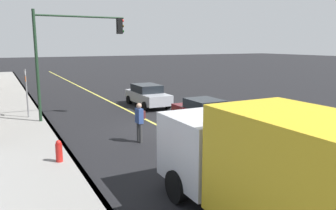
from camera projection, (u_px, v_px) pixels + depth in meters
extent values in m
plane|color=black|center=(163.00, 128.00, 17.14)|extent=(200.00, 200.00, 0.00)
cube|color=gray|center=(27.00, 144.00, 14.19)|extent=(80.00, 2.86, 0.15)
cube|color=slate|center=(60.00, 140.00, 14.80)|extent=(80.00, 0.16, 0.15)
cube|color=#D8CC4C|center=(163.00, 128.00, 17.14)|extent=(80.00, 0.16, 0.01)
cube|color=#A8AAB2|center=(148.00, 97.00, 23.07)|extent=(4.41, 1.71, 0.68)
cube|color=black|center=(147.00, 88.00, 23.09)|extent=(2.17, 1.58, 0.52)
cylinder|color=black|center=(168.00, 104.00, 22.24)|extent=(0.60, 0.22, 0.60)
cylinder|color=black|center=(145.00, 106.00, 21.49)|extent=(0.60, 0.22, 0.60)
cylinder|color=black|center=(150.00, 98.00, 24.78)|extent=(0.60, 0.22, 0.60)
cylinder|color=black|center=(129.00, 100.00, 24.02)|extent=(0.60, 0.22, 0.60)
cylinder|color=black|center=(302.00, 168.00, 10.82)|extent=(0.60, 0.22, 0.60)
cube|color=#591116|center=(205.00, 114.00, 17.75)|extent=(4.54, 1.72, 0.56)
cube|color=black|center=(204.00, 104.00, 17.74)|extent=(1.94, 1.58, 0.51)
cylinder|color=black|center=(236.00, 123.00, 16.87)|extent=(0.60, 0.22, 0.60)
cylinder|color=black|center=(208.00, 127.00, 16.11)|extent=(0.60, 0.22, 0.60)
cylinder|color=black|center=(203.00, 113.00, 19.49)|extent=(0.60, 0.22, 0.60)
cylinder|color=black|center=(178.00, 116.00, 18.73)|extent=(0.60, 0.22, 0.60)
cube|color=silver|center=(211.00, 148.00, 9.41)|extent=(2.31, 2.28, 1.87)
cylinder|color=black|center=(177.00, 186.00, 9.08)|extent=(0.90, 0.28, 0.90)
cylinder|color=black|center=(240.00, 172.00, 10.07)|extent=(0.90, 0.28, 0.90)
cylinder|color=#383838|center=(141.00, 133.00, 14.54)|extent=(0.15, 0.15, 0.87)
cylinder|color=#383838|center=(138.00, 132.00, 14.73)|extent=(0.15, 0.15, 0.87)
cube|color=#334C8C|center=(139.00, 116.00, 14.50)|extent=(0.43, 0.24, 0.65)
sphere|color=tan|center=(139.00, 106.00, 14.42)|extent=(0.23, 0.23, 0.23)
cube|color=#592626|center=(143.00, 115.00, 14.58)|extent=(0.27, 0.17, 0.34)
cylinder|color=#1E3823|center=(37.00, 68.00, 17.54)|extent=(0.16, 0.16, 6.04)
cylinder|color=#1E3823|center=(81.00, 17.00, 18.15)|extent=(0.10, 4.87, 0.10)
cube|color=black|center=(119.00, 26.00, 19.22)|extent=(0.28, 0.30, 0.90)
sphere|color=red|center=(122.00, 21.00, 19.25)|extent=(0.18, 0.18, 0.18)
sphere|color=#392905|center=(122.00, 26.00, 19.30)|extent=(0.18, 0.18, 0.18)
sphere|color=black|center=(123.00, 31.00, 19.35)|extent=(0.18, 0.18, 0.18)
cylinder|color=slate|center=(27.00, 95.00, 18.79)|extent=(0.08, 0.08, 2.90)
cube|color=white|center=(25.00, 73.00, 18.56)|extent=(0.60, 0.02, 0.20)
cube|color=#DB5919|center=(25.00, 79.00, 18.62)|extent=(0.44, 0.02, 0.28)
cylinder|color=red|center=(59.00, 155.00, 11.81)|extent=(0.24, 0.24, 0.80)
sphere|color=red|center=(58.00, 143.00, 11.73)|extent=(0.20, 0.20, 0.20)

